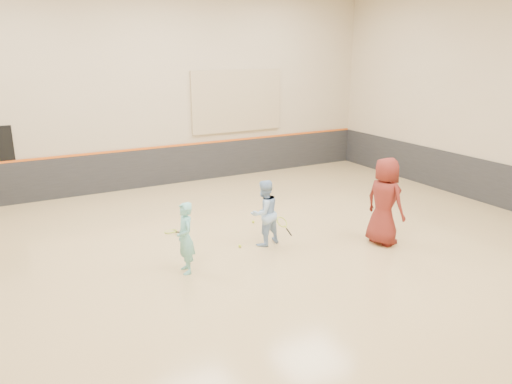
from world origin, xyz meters
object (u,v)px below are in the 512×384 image
instructor (264,213)px  spare_racket (171,229)px  girl (185,238)px  young_man (385,201)px

instructor → spare_racket: (-1.57, 1.71, -0.66)m
spare_racket → instructor: bearing=-47.4°
instructor → spare_racket: size_ratio=2.18×
girl → young_man: (4.37, -0.69, 0.27)m
girl → young_man: size_ratio=0.72×
young_man → spare_racket: young_man is taller
spare_racket → young_man: bearing=-36.5°
instructor → young_man: 2.65m
young_man → spare_racket: bearing=44.3°
spare_racket → girl: bearing=-101.4°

